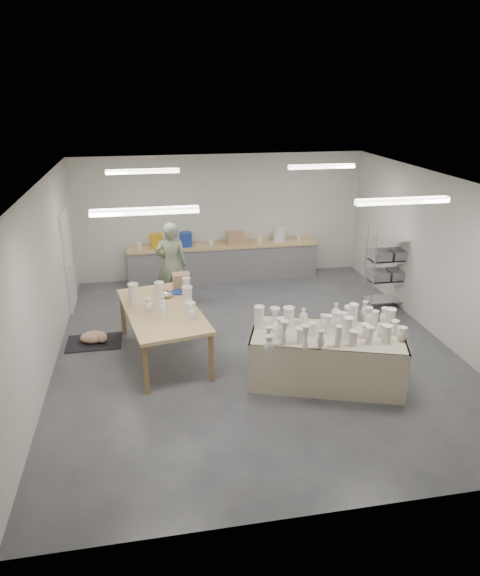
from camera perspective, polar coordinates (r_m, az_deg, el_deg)
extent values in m
plane|color=#424449|center=(9.46, 1.60, -6.60)|extent=(8.00, 8.00, 0.00)
cube|color=white|center=(8.49, 1.80, 11.55)|extent=(7.00, 8.00, 0.02)
cube|color=silver|center=(12.64, -2.13, 7.90)|extent=(7.00, 0.02, 3.00)
cube|color=silver|center=(5.40, 10.81, -11.94)|extent=(7.00, 0.02, 3.00)
cube|color=silver|center=(8.85, -21.06, 0.52)|extent=(0.02, 8.00, 3.00)
cube|color=silver|center=(10.16, 21.41, 3.06)|extent=(0.02, 8.00, 3.00)
cube|color=white|center=(11.41, -18.53, 2.96)|extent=(0.05, 0.90, 2.10)
cube|color=white|center=(6.84, -10.52, 8.40)|extent=(1.40, 0.12, 0.08)
cube|color=white|center=(7.72, 17.62, 9.22)|extent=(1.40, 0.12, 0.08)
cube|color=white|center=(10.28, -10.75, 12.63)|extent=(1.40, 0.12, 0.08)
cube|color=white|center=(10.89, 9.05, 13.19)|extent=(1.40, 0.12, 0.08)
cube|color=tan|center=(12.50, -1.88, 4.75)|extent=(4.60, 0.60, 0.06)
cube|color=slate|center=(12.64, -1.85, 2.80)|extent=(4.60, 0.55, 0.84)
cylinder|color=gold|center=(12.32, -9.29, 5.20)|extent=(0.30, 0.30, 0.34)
cylinder|color=#1C399B|center=(12.35, -6.04, 5.40)|extent=(0.30, 0.30, 0.34)
cylinder|color=white|center=(12.72, 4.39, 5.93)|extent=(0.30, 0.30, 0.34)
cube|color=#AA8252|center=(12.50, -0.52, 5.58)|extent=(0.40, 0.30, 0.28)
cylinder|color=white|center=(12.35, -11.12, 4.63)|extent=(0.10, 0.10, 0.14)
cylinder|color=white|center=(12.43, -3.25, 5.12)|extent=(0.10, 0.10, 0.14)
cylinder|color=white|center=(12.63, 2.18, 5.40)|extent=(0.10, 0.10, 0.14)
cylinder|color=white|center=(12.88, 6.54, 5.59)|extent=(0.10, 0.10, 0.14)
cylinder|color=silver|center=(10.98, 14.67, 1.86)|extent=(0.02, 0.02, 1.80)
cylinder|color=silver|center=(11.36, 18.53, 2.08)|extent=(0.02, 0.02, 1.80)
cylinder|color=silver|center=(11.36, 13.77, 2.59)|extent=(0.02, 0.02, 1.80)
cylinder|color=silver|center=(11.72, 17.53, 2.78)|extent=(0.02, 0.02, 1.80)
cube|color=silver|center=(11.60, 15.77, -1.17)|extent=(0.88, 0.48, 0.02)
cube|color=silver|center=(11.45, 15.99, 0.91)|extent=(0.88, 0.48, 0.02)
cube|color=silver|center=(11.30, 16.22, 3.05)|extent=(0.88, 0.48, 0.02)
cube|color=silver|center=(11.18, 16.46, 5.24)|extent=(0.88, 0.48, 0.02)
cube|color=slate|center=(11.31, 15.05, 1.42)|extent=(0.38, 0.42, 0.18)
cube|color=slate|center=(11.51, 17.04, 1.54)|extent=(0.38, 0.42, 0.18)
cube|color=slate|center=(11.17, 15.27, 3.59)|extent=(0.38, 0.42, 0.18)
cube|color=slate|center=(11.37, 17.28, 3.67)|extent=(0.38, 0.42, 0.18)
cube|color=olive|center=(8.40, 9.49, -7.91)|extent=(2.32, 1.60, 0.74)
cube|color=beige|center=(8.19, 9.68, -5.12)|extent=(2.62, 1.84, 0.03)
cube|color=beige|center=(7.93, 10.83, -9.45)|extent=(2.27, 0.80, 0.84)
cube|color=beige|center=(8.82, 8.34, -5.95)|extent=(2.27, 0.80, 0.84)
cube|color=tan|center=(8.93, -8.68, -2.47)|extent=(1.60, 2.55, 0.06)
cube|color=olive|center=(8.14, -11.91, -8.72)|extent=(0.08, 0.08, 0.83)
cube|color=olive|center=(8.16, -4.47, -8.21)|extent=(0.08, 0.08, 0.83)
cube|color=olive|center=(10.14, -11.77, -2.47)|extent=(0.08, 0.08, 0.83)
cube|color=olive|center=(10.16, -5.86, -2.07)|extent=(0.08, 0.08, 0.83)
ellipsoid|color=silver|center=(9.41, -8.24, -0.67)|extent=(0.26, 0.26, 0.12)
cylinder|color=#1C399B|center=(9.56, -6.90, -0.45)|extent=(0.26, 0.26, 0.03)
cylinder|color=white|center=(9.62, -9.20, -0.15)|extent=(0.11, 0.11, 0.12)
cube|color=#AA8252|center=(9.77, -6.54, 0.82)|extent=(0.32, 0.26, 0.28)
cube|color=black|center=(9.99, -15.89, -5.82)|extent=(1.00, 0.70, 0.02)
ellipsoid|color=white|center=(9.94, -15.95, -5.23)|extent=(0.49, 0.34, 0.21)
sphere|color=white|center=(9.82, -15.05, -5.37)|extent=(0.18, 0.18, 0.18)
imported|color=gray|center=(10.95, -7.62, 2.51)|extent=(0.74, 0.54, 1.87)
cylinder|color=red|center=(11.41, -7.55, 0.04)|extent=(0.39, 0.39, 0.04)
cylinder|color=silver|center=(11.49, -6.76, -0.68)|extent=(0.02, 0.02, 0.31)
cylinder|color=silver|center=(11.59, -7.96, -0.54)|extent=(0.02, 0.02, 0.31)
cylinder|color=silver|center=(11.34, -7.81, -1.02)|extent=(0.02, 0.02, 0.31)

